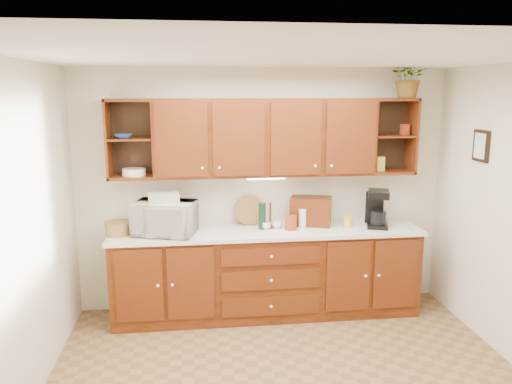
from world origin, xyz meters
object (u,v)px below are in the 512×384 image
object	(u,v)px
bread_box	(311,211)
potted_plant	(410,77)
coffee_maker	(377,209)
microwave	(164,218)

from	to	relation	value
bread_box	potted_plant	distance (m)	1.74
bread_box	coffee_maker	xyz separation A→B (m)	(0.68, -0.16, 0.04)
coffee_maker	bread_box	bearing A→B (deg)	-174.85
microwave	bread_box	bearing A→B (deg)	21.68
microwave	bread_box	size ratio (longest dim) A/B	1.40
microwave	bread_box	distance (m)	1.56
microwave	potted_plant	distance (m)	2.91
potted_plant	microwave	bearing A→B (deg)	-177.34
coffee_maker	potted_plant	distance (m)	1.42
microwave	coffee_maker	size ratio (longest dim) A/B	1.52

